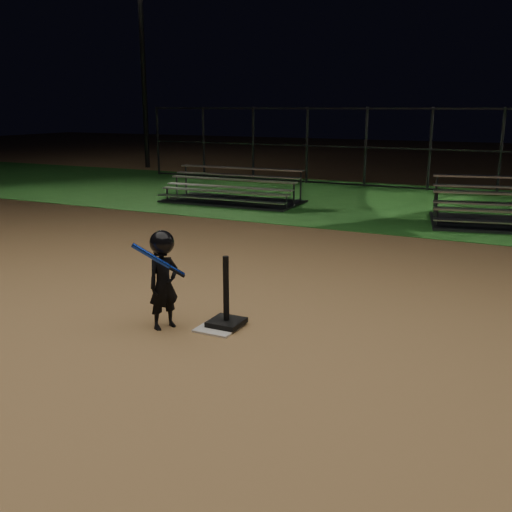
{
  "coord_description": "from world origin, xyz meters",
  "views": [
    {
      "loc": [
        3.24,
        -5.6,
        2.52
      ],
      "look_at": [
        0.0,
        1.0,
        0.65
      ],
      "focal_mm": 41.4,
      "sensor_mm": 36.0,
      "label": 1
    }
  ],
  "objects": [
    {
      "name": "ground",
      "position": [
        0.0,
        0.0,
        0.0
      ],
      "size": [
        80.0,
        80.0,
        0.0
      ],
      "primitive_type": "plane",
      "color": "#A27949",
      "rests_on": "ground"
    },
    {
      "name": "grass_strip",
      "position": [
        0.0,
        10.0,
        0.01
      ],
      "size": [
        60.0,
        8.0,
        0.01
      ],
      "primitive_type": "cube",
      "color": "#205A1D",
      "rests_on": "ground"
    },
    {
      "name": "light_pole_left",
      "position": [
        -12.0,
        14.94,
        4.95
      ],
      "size": [
        0.9,
        0.53,
        8.3
      ],
      "color": "#2D2D30",
      "rests_on": "ground"
    },
    {
      "name": "home_plate",
      "position": [
        0.0,
        0.0,
        0.01
      ],
      "size": [
        0.45,
        0.45,
        0.02
      ],
      "primitive_type": "cube",
      "color": "beige",
      "rests_on": "ground"
    },
    {
      "name": "bleacher_left",
      "position": [
        -4.27,
        8.25,
        0.18
      ],
      "size": [
        3.7,
        1.88,
        0.9
      ],
      "rotation": [
        0.0,
        0.0,
        0.03
      ],
      "color": "silver",
      "rests_on": "ground"
    },
    {
      "name": "child_batter",
      "position": [
        -0.58,
        -0.23,
        0.62
      ],
      "size": [
        0.49,
        0.59,
        1.16
      ],
      "rotation": [
        0.0,
        0.0,
        1.13
      ],
      "color": "black",
      "rests_on": "ground"
    },
    {
      "name": "batting_tee",
      "position": [
        0.05,
        0.11,
        0.18
      ],
      "size": [
        0.38,
        0.38,
        0.83
      ],
      "color": "black",
      "rests_on": "home_plate"
    },
    {
      "name": "backstop_fence",
      "position": [
        0.0,
        13.0,
        1.25
      ],
      "size": [
        20.08,
        0.08,
        2.5
      ],
      "color": "#38383D",
      "rests_on": "ground"
    }
  ]
}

